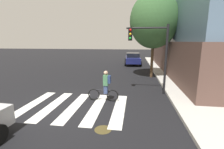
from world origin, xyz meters
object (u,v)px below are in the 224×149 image
(sedan_mid, at_px, (133,59))
(traffic_light_near, at_px, (152,48))
(manhole_cover, at_px, (103,130))
(fire_hydrant, at_px, (186,78))
(cyclist, at_px, (105,86))
(street_tree_near, at_px, (154,21))

(sedan_mid, xyz_separation_m, traffic_light_near, (1.32, -12.76, 2.01))
(manhole_cover, relative_size, fire_hydrant, 0.82)
(cyclist, height_order, street_tree_near, street_tree_near)
(fire_hydrant, relative_size, street_tree_near, 0.11)
(manhole_cover, distance_m, traffic_light_near, 5.84)
(sedan_mid, height_order, cyclist, cyclist)
(street_tree_near, bearing_deg, manhole_cover, -105.60)
(traffic_light_near, bearing_deg, fire_hydrant, 41.72)
(manhole_cover, xyz_separation_m, street_tree_near, (2.63, 9.43, 4.97))
(traffic_light_near, relative_size, street_tree_near, 0.57)
(traffic_light_near, relative_size, fire_hydrant, 5.38)
(manhole_cover, bearing_deg, sedan_mid, 87.35)
(fire_hydrant, bearing_deg, cyclist, -141.88)
(cyclist, height_order, traffic_light_near, traffic_light_near)
(traffic_light_near, distance_m, fire_hydrant, 4.50)
(street_tree_near, bearing_deg, sedan_mid, 102.94)
(manhole_cover, height_order, traffic_light_near, traffic_light_near)
(sedan_mid, bearing_deg, street_tree_near, -77.06)
(sedan_mid, bearing_deg, manhole_cover, -92.65)
(fire_hydrant, bearing_deg, manhole_cover, -124.77)
(cyclist, bearing_deg, manhole_cover, -81.32)
(manhole_cover, relative_size, traffic_light_near, 0.15)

